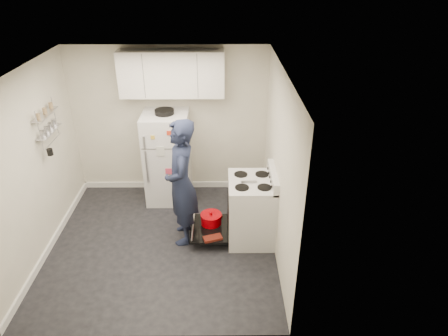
{
  "coord_description": "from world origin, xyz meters",
  "views": [
    {
      "loc": [
        0.85,
        -4.59,
        3.71
      ],
      "look_at": [
        0.89,
        0.34,
        1.05
      ],
      "focal_mm": 32.0,
      "sensor_mm": 36.0,
      "label": 1
    }
  ],
  "objects_px": {
    "open_oven_door": "(210,224)",
    "person": "(181,183)",
    "refrigerator": "(168,157)",
    "electric_range": "(250,210)"
  },
  "relations": [
    {
      "from": "electric_range",
      "to": "refrigerator",
      "type": "relative_size",
      "value": 0.69
    },
    {
      "from": "electric_range",
      "to": "refrigerator",
      "type": "xyz_separation_m",
      "value": [
        -1.29,
        1.1,
        0.3
      ]
    },
    {
      "from": "electric_range",
      "to": "refrigerator",
      "type": "distance_m",
      "value": 1.72
    },
    {
      "from": "person",
      "to": "open_oven_door",
      "type": "bearing_deg",
      "value": 93.29
    },
    {
      "from": "electric_range",
      "to": "refrigerator",
      "type": "bearing_deg",
      "value": 139.6
    },
    {
      "from": "open_oven_door",
      "to": "person",
      "type": "bearing_deg",
      "value": -170.98
    },
    {
      "from": "electric_range",
      "to": "open_oven_door",
      "type": "distance_m",
      "value": 0.64
    },
    {
      "from": "open_oven_door",
      "to": "refrigerator",
      "type": "xyz_separation_m",
      "value": [
        -0.71,
        1.05,
        0.57
      ]
    },
    {
      "from": "electric_range",
      "to": "person",
      "type": "height_order",
      "value": "person"
    },
    {
      "from": "open_oven_door",
      "to": "person",
      "type": "xyz_separation_m",
      "value": [
        -0.39,
        -0.06,
        0.73
      ]
    }
  ]
}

